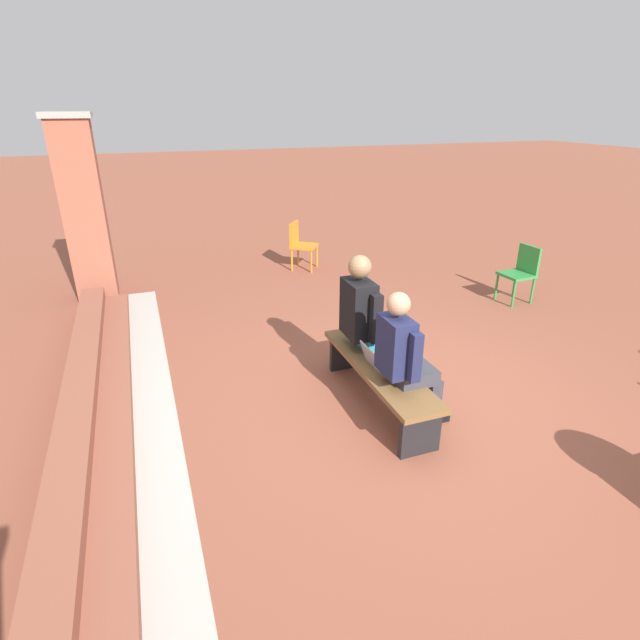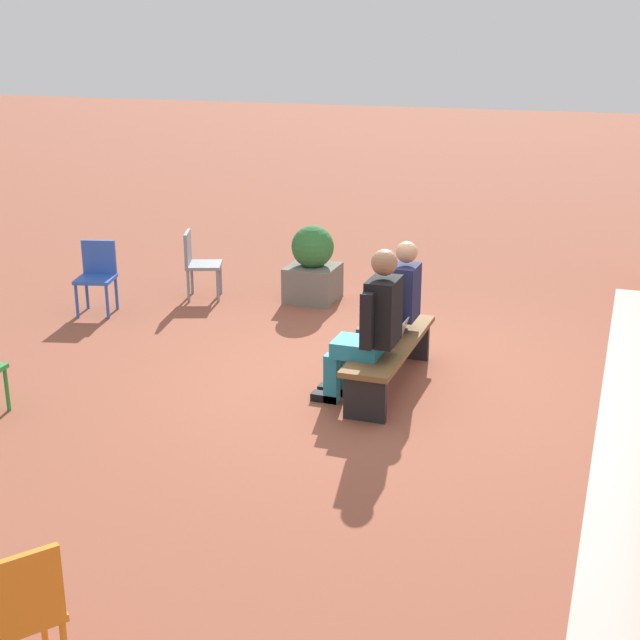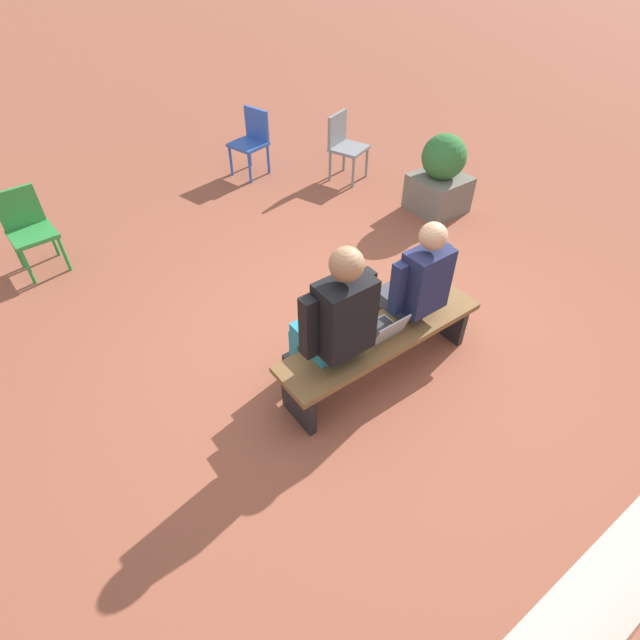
# 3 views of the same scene
# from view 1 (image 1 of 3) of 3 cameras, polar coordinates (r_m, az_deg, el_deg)

# --- Properties ---
(ground_plane) EXTENTS (60.00, 60.00, 0.00)m
(ground_plane) POSITION_cam_1_polar(r_m,az_deg,el_deg) (5.07, 9.16, -9.76)
(ground_plane) COLOR brown
(concrete_strip) EXTENTS (8.32, 0.40, 0.01)m
(concrete_strip) POSITION_cam_1_polar(r_m,az_deg,el_deg) (4.67, -17.90, -13.98)
(concrete_strip) COLOR #B7B2A8
(concrete_strip) RESTS_ON ground
(brick_steps) EXTENTS (7.52, 0.60, 0.30)m
(brick_steps) POSITION_cam_1_polar(r_m,az_deg,el_deg) (4.64, -25.02, -13.62)
(brick_steps) COLOR #93513D
(brick_steps) RESTS_ON ground
(brick_pillar_right_of_steps) EXTENTS (0.64, 0.64, 2.66)m
(brick_pillar_right_of_steps) POSITION_cam_1_polar(r_m,az_deg,el_deg) (8.18, -25.37, 11.35)
(brick_pillar_right_of_steps) COLOR #93513D
(brick_pillar_right_of_steps) RESTS_ON ground
(bench) EXTENTS (1.80, 0.44, 0.45)m
(bench) POSITION_cam_1_polar(r_m,az_deg,el_deg) (4.89, 6.71, -6.09)
(bench) COLOR brown
(bench) RESTS_ON ground
(person_student) EXTENTS (0.53, 0.67, 1.32)m
(person_student) POSITION_cam_1_polar(r_m,az_deg,el_deg) (4.48, 9.74, -4.11)
(person_student) COLOR #383842
(person_student) RESTS_ON ground
(person_adult) EXTENTS (0.59, 0.75, 1.43)m
(person_adult) POSITION_cam_1_polar(r_m,az_deg,el_deg) (5.08, 5.53, 0.16)
(person_adult) COLOR teal
(person_adult) RESTS_ON ground
(laptop) EXTENTS (0.32, 0.29, 0.21)m
(laptop) POSITION_cam_1_polar(r_m,az_deg,el_deg) (4.82, 6.63, -4.57)
(laptop) COLOR #9EA0A5
(laptop) RESTS_ON bench
(plastic_chair_mid_courtyard) EXTENTS (0.45, 0.45, 0.84)m
(plastic_chair_mid_courtyard) POSITION_cam_1_polar(r_m,az_deg,el_deg) (8.02, 22.01, 5.30)
(plastic_chair_mid_courtyard) COLOR #2D893D
(plastic_chair_mid_courtyard) RESTS_ON ground
(plastic_chair_near_bench_left) EXTENTS (0.59, 0.59, 0.84)m
(plastic_chair_near_bench_left) POSITION_cam_1_polar(r_m,az_deg,el_deg) (8.99, -2.29, 8.85)
(plastic_chair_near_bench_left) COLOR orange
(plastic_chair_near_bench_left) RESTS_ON ground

